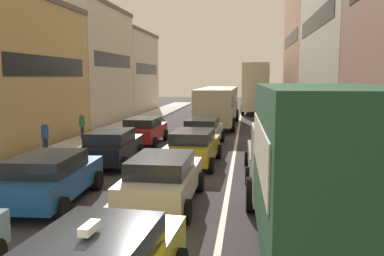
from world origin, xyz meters
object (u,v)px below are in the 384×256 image
Objects in this scene: removalist_box_truck at (319,166)px; bus_mid_queue_primary at (218,103)px; coupe_centre_lane_fourth at (203,131)px; bus_far_queue_secondary at (257,86)px; sedan_left_lane_third at (112,146)px; pedestrian_near_kerb at (45,136)px; sedan_centre_lane_second at (162,178)px; hatchback_centre_lane_third at (193,146)px; wagon_left_lane_second at (50,177)px; sedan_right_lane_behind_truck at (272,155)px; wagon_right_lane_far at (273,136)px; pedestrian_mid_sidewalk at (82,124)px; sedan_left_lane_fourth at (144,130)px.

removalist_box_truck is 0.74× the size of bus_mid_queue_primary.
coupe_centre_lane_fourth is 0.41× the size of bus_far_queue_secondary.
sedan_left_lane_third is 2.64× the size of pedestrian_near_kerb.
removalist_box_truck is at bearing -129.10° from sedan_centre_lane_second.
hatchback_centre_lane_third and sedan_left_lane_third have the same top height.
wagon_left_lane_second is at bearing 177.08° from sedan_left_lane_third.
sedan_right_lane_behind_truck and wagon_right_lane_far have the same top height.
sedan_right_lane_behind_truck is 0.41× the size of bus_far_queue_secondary.
sedan_left_lane_third is (-3.47, -0.45, 0.00)m from hatchback_centre_lane_third.
sedan_centre_lane_second is at bearing -88.06° from wagon_left_lane_second.
sedan_right_lane_behind_truck is at bearing 2.27° from removalist_box_truck.
sedan_right_lane_behind_truck is (3.35, -6.36, 0.00)m from coupe_centre_lane_fourth.
sedan_left_lane_third is at bearing -3.24° from wagon_left_lane_second.
bus_mid_queue_primary is at bearing 22.32° from wagon_right_lane_far.
removalist_box_truck reaches higher than wagon_left_lane_second.
bus_far_queue_secondary reaches higher than coupe_centre_lane_fourth.
wagon_left_lane_second is at bearing 121.95° from sedan_right_lane_behind_truck.
removalist_box_truck is 1.76× the size of wagon_right_lane_far.
pedestrian_mid_sidewalk is (-3.93, 6.20, 0.15)m from sedan_left_lane_third.
wagon_left_lane_second is 5.39m from sedan_left_lane_third.
sedan_right_lane_behind_truck is 10.89m from pedestrian_near_kerb.
sedan_centre_lane_second is 0.41× the size of bus_mid_queue_primary.
removalist_box_truck is 4.67× the size of pedestrian_mid_sidewalk.
wagon_left_lane_second is at bearing -62.98° from pedestrian_near_kerb.
removalist_box_truck is at bearing -170.26° from bus_mid_queue_primary.
hatchback_centre_lane_third is at bearing 21.61° from removalist_box_truck.
coupe_centre_lane_fourth and sedan_right_lane_behind_truck have the same top height.
pedestrian_mid_sidewalk reaches higher than sedan_centre_lane_second.
wagon_right_lane_far is (3.66, -1.28, 0.00)m from coupe_centre_lane_fourth.
wagon_left_lane_second is 1.02× the size of sedan_left_lane_fourth.
coupe_centre_lane_fourth is at bearing 14.43° from removalist_box_truck.
coupe_centre_lane_fourth is at bearing -91.05° from sedan_left_lane_fourth.
sedan_left_lane_fourth is at bearing 45.21° from sedan_right_lane_behind_truck.
sedan_left_lane_third is 7.34m from pedestrian_mid_sidewalk.
wagon_right_lane_far is 11.11m from pedestrian_near_kerb.
removalist_box_truck is 1.79× the size of sedan_right_lane_behind_truck.
wagon_right_lane_far is 2.65× the size of pedestrian_near_kerb.
bus_mid_queue_primary is 6.34× the size of pedestrian_mid_sidewalk.
removalist_box_truck is 15.36m from sedan_left_lane_fourth.
hatchback_centre_lane_third and coupe_centre_lane_fourth have the same top height.
hatchback_centre_lane_third is (3.48, 5.84, 0.00)m from wagon_left_lane_second.
bus_mid_queue_primary reaches higher than pedestrian_near_kerb.
bus_far_queue_secondary is at bearing -13.47° from bus_mid_queue_primary.
sedan_right_lane_behind_truck is (6.65, -6.41, 0.00)m from sedan_left_lane_fourth.
hatchback_centre_lane_third is at bearing -1.60° from sedan_centre_lane_second.
sedan_left_lane_fourth is (0.05, 10.73, 0.00)m from wagon_left_lane_second.
sedan_left_lane_third is at bearing -24.57° from pedestrian_near_kerb.
bus_far_queue_secondary is 6.39× the size of pedestrian_mid_sidewalk.
wagon_right_lane_far is at bearing -107.12° from coupe_centre_lane_fourth.
sedan_centre_lane_second is 10.39m from coupe_centre_lane_fourth.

